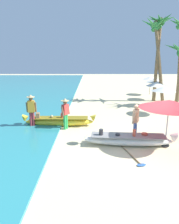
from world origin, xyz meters
The scene contains 14 objects.
ground_plane centered at (0.00, 0.00, 0.00)m, with size 80.00×80.00×0.00m, color beige.
boat_white_foreground centered at (-0.55, -0.10, 0.26)m, with size 4.21×0.99×0.78m.
boat_yellow_midground centered at (-3.99, 2.59, 0.27)m, with size 4.14×0.70×0.77m.
person_vendor_hatted centered at (-3.54, 2.02, 0.98)m, with size 0.47×0.56×1.70m.
person_tourist_customer centered at (-0.13, 0.48, 0.97)m, with size 0.41×0.58×1.72m.
person_vendor_assistant centered at (-5.43, 2.30, 1.07)m, with size 0.58×0.44×1.84m.
patio_umbrella_large centered at (1.09, -0.18, 1.88)m, with size 2.50×2.50×2.06m.
parasol_row_0 centered at (2.66, 5.12, 1.75)m, with size 1.60×1.60×1.91m.
parasol_row_1 centered at (2.97, 7.71, 1.75)m, with size 1.60×1.60×1.91m.
parasol_row_2 centered at (3.58, 10.16, 1.75)m, with size 1.60×1.60×1.91m.
parasol_row_3 centered at (3.92, 12.77, 1.75)m, with size 1.60×1.60×1.91m.
palm_tree_leaning_seaward centered at (3.50, 9.66, 5.72)m, with size 2.43×2.30×7.21m.
palm_tree_far_behind centered at (3.25, 9.54, 5.42)m, with size 2.46×2.56×6.98m.
paddle centered at (-0.52, -1.40, 0.03)m, with size 0.70×1.75×0.05m.
Camera 1 is at (-2.19, -8.71, 3.79)m, focal length 33.45 mm.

